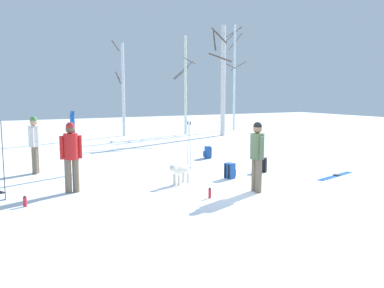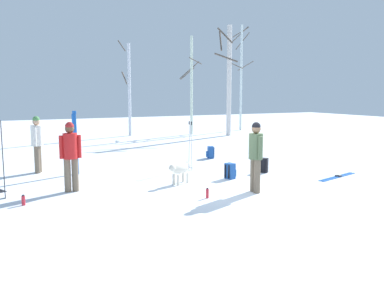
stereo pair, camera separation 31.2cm
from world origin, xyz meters
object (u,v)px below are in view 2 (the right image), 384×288
object	(u,v)px
backpack_2	(230,171)
water_bottle_0	(23,200)
person_1	(256,152)
birch_tree_2	(129,89)
birch_tree_4	(229,78)
water_bottle_1	(207,193)
birch_tree_5	(241,75)
ski_pair_lying_1	(338,177)
birch_tree_3	(191,85)
backpack_0	(210,152)
ski_pair_planted_0	(75,143)
dog	(180,170)
person_2	(37,141)
backpack_1	(264,165)
ski_pair_planted_1	(3,160)
person_0	(70,152)
ski_poles_0	(190,144)

from	to	relation	value
backpack_2	water_bottle_0	size ratio (longest dim) A/B	1.92
person_1	birch_tree_2	world-z (taller)	birch_tree_2
birch_tree_4	birch_tree_2	bearing A→B (deg)	154.96
water_bottle_1	birch_tree_5	xyz separation A→B (m)	(9.97, 14.06, 3.43)
ski_pair_lying_1	birch_tree_3	xyz separation A→B (m)	(1.46, 12.60, 2.86)
backpack_0	birch_tree_2	bearing A→B (deg)	92.00
ski_pair_planted_0	birch_tree_5	xyz separation A→B (m)	(12.17, 9.89, 2.61)
ski_pair_lying_1	birch_tree_2	world-z (taller)	birch_tree_2
dog	water_bottle_1	size ratio (longest dim) A/B	3.43
birch_tree_2	person_2	bearing A→B (deg)	-122.36
dog	birch_tree_5	world-z (taller)	birch_tree_5
backpack_0	water_bottle_1	distance (m)	5.69
backpack_1	backpack_2	world-z (taller)	same
ski_pair_planted_1	water_bottle_1	size ratio (longest dim) A/B	7.47
dog	backpack_1	size ratio (longest dim) A/B	1.88
backpack_0	water_bottle_1	bearing A→B (deg)	-119.34
ski_pair_planted_0	water_bottle_1	world-z (taller)	ski_pair_planted_0
ski_pair_lying_1	backpack_2	distance (m)	3.13
backpack_2	water_bottle_0	bearing A→B (deg)	-176.14
ski_pair_lying_1	person_0	bearing A→B (deg)	167.36
dog	ski_pair_lying_1	bearing A→B (deg)	-14.88
ski_poles_0	person_0	bearing A→B (deg)	-161.91
dog	birch_tree_2	size ratio (longest dim) A/B	0.16
ski_pair_lying_1	ski_pair_planted_1	bearing A→B (deg)	169.57
person_2	ski_pair_lying_1	bearing A→B (deg)	-30.29
ski_pair_planted_0	birch_tree_4	bearing A→B (deg)	37.08
water_bottle_1	birch_tree_2	size ratio (longest dim) A/B	0.05
person_1	birch_tree_2	distance (m)	13.99
person_0	backpack_2	distance (m)	4.36
ski_pair_planted_0	ski_pair_lying_1	world-z (taller)	ski_pair_planted_0
ski_pair_planted_1	backpack_1	xyz separation A→B (m)	(7.15, -0.08, -0.68)
birch_tree_5	person_2	bearing A→B (deg)	-145.15
birch_tree_3	ski_poles_0	bearing A→B (deg)	-116.16
dog	ski_pair_planted_0	size ratio (longest dim) A/B	0.44
backpack_1	birch_tree_2	xyz separation A→B (m)	(-0.49, 11.92, 2.42)
ski_pair_lying_1	birch_tree_2	xyz separation A→B (m)	(-2.00, 13.43, 2.62)
ski_pair_planted_1	ski_poles_0	xyz separation A→B (m)	(5.33, 1.27, -0.08)
person_0	ski_poles_0	bearing A→B (deg)	18.09
person_1	dog	xyz separation A→B (m)	(-1.30, 1.60, -0.59)
backpack_1	ski_pair_lying_1	bearing A→B (deg)	-45.11
ski_pair_planted_0	birch_tree_4	distance (m)	12.37
ski_pair_planted_1	water_bottle_1	distance (m)	4.70
backpack_1	ski_pair_planted_0	bearing A→B (deg)	156.55
water_bottle_0	birch_tree_4	world-z (taller)	birch_tree_4
water_bottle_0	backpack_2	bearing A→B (deg)	3.86
person_2	dog	size ratio (longest dim) A/B	2.07
ski_pair_lying_1	backpack_2	xyz separation A→B (m)	(-2.89, 1.18, 0.20)
backpack_2	birch_tree_2	world-z (taller)	birch_tree_2
backpack_2	dog	bearing A→B (deg)	179.84
ski_pair_lying_1	water_bottle_1	xyz separation A→B (m)	(-4.47, -0.41, 0.10)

